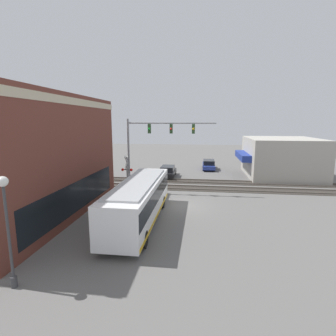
# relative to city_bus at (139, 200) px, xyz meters

# --- Properties ---
(ground_plane) EXTENTS (120.00, 120.00, 0.00)m
(ground_plane) POSITION_rel_city_bus_xyz_m (4.12, -2.80, -1.67)
(ground_plane) COLOR #605E5B
(brick_building) EXTENTS (15.99, 10.81, 9.04)m
(brick_building) POSITION_rel_city_bus_xyz_m (0.32, 10.07, 2.85)
(brick_building) COLOR brown
(brick_building) RESTS_ON ground
(shop_building) EXTENTS (9.73, 9.77, 4.98)m
(shop_building) POSITION_rel_city_bus_xyz_m (18.04, -14.53, 0.82)
(shop_building) COLOR #B2ADA3
(shop_building) RESTS_ON ground
(city_bus) EXTENTS (11.04, 2.59, 3.02)m
(city_bus) POSITION_rel_city_bus_xyz_m (0.00, 0.00, 0.00)
(city_bus) COLOR white
(city_bus) RESTS_ON ground
(traffic_signal_gantry) EXTENTS (0.42, 8.60, 7.36)m
(traffic_signal_gantry) POSITION_rel_city_bus_xyz_m (7.80, 0.31, 3.83)
(traffic_signal_gantry) COLOR gray
(traffic_signal_gantry) RESTS_ON ground
(crossing_signal) EXTENTS (1.41, 1.18, 3.81)m
(crossing_signal) POSITION_rel_city_bus_xyz_m (7.86, 3.14, 0.62)
(crossing_signal) COLOR gray
(crossing_signal) RESTS_ON ground
(streetlamp) EXTENTS (0.44, 0.44, 4.94)m
(streetlamp) POSITION_rel_city_bus_xyz_m (-8.00, 3.68, 1.27)
(streetlamp) COLOR #38383A
(streetlamp) RESTS_ON ground
(rail_track_near) EXTENTS (2.60, 60.00, 0.15)m
(rail_track_near) POSITION_rel_city_bus_xyz_m (10.12, -2.80, -1.64)
(rail_track_near) COLOR #332D28
(rail_track_near) RESTS_ON ground
(rail_track_far) EXTENTS (2.60, 60.00, 0.15)m
(rail_track_far) POSITION_rel_city_bus_xyz_m (13.32, -2.80, -1.64)
(rail_track_far) COLOR #332D28
(rail_track_far) RESTS_ON ground
(parked_car_black) EXTENTS (4.65, 1.82, 1.42)m
(parked_car_black) POSITION_rel_city_bus_xyz_m (15.71, -0.00, -1.01)
(parked_car_black) COLOR black
(parked_car_black) RESTS_ON ground
(parked_car_blue) EXTENTS (4.83, 1.82, 1.43)m
(parked_car_blue) POSITION_rel_city_bus_xyz_m (21.79, -5.40, -1.00)
(parked_car_blue) COLOR navy
(parked_car_blue) RESTS_ON ground
(pedestrian_at_crossing) EXTENTS (0.34, 0.34, 1.67)m
(pedestrian_at_crossing) POSITION_rel_city_bus_xyz_m (7.65, 1.81, -0.83)
(pedestrian_at_crossing) COLOR #2D3351
(pedestrian_at_crossing) RESTS_ON ground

